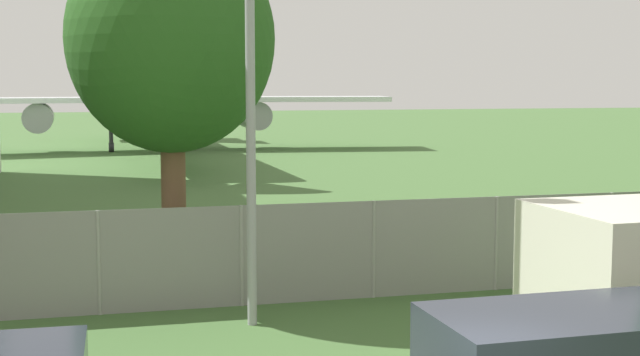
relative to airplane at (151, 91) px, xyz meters
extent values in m
cylinder|color=gray|center=(-3.35, -36.88, -2.65)|extent=(0.07, 0.07, 1.87)
cylinder|color=gray|center=(-0.81, -36.88, -2.65)|extent=(0.07, 0.07, 1.87)
cylinder|color=gray|center=(1.74, -36.88, -2.65)|extent=(0.07, 0.07, 1.87)
cylinder|color=gray|center=(4.28, -36.88, -2.65)|extent=(0.07, 0.07, 1.87)
cylinder|color=gray|center=(6.83, -36.88, -2.65)|extent=(0.07, 0.07, 1.87)
cube|color=gray|center=(-0.81, -36.88, -2.65)|extent=(56.00, 0.01, 1.87)
cylinder|color=silver|center=(0.01, -0.42, 0.05)|extent=(4.24, 28.26, 3.78)
cone|color=silver|center=(0.27, -16.41, 0.05)|extent=(3.84, 3.84, 3.78)
cone|color=silver|center=(-0.26, 16.05, 0.05)|extent=(3.48, 4.78, 3.40)
cube|color=silver|center=(8.22, 1.13, -0.52)|extent=(13.08, 5.48, 0.30)
cylinder|color=#939399|center=(6.31, 1.44, -1.52)|extent=(1.76, 3.43, 1.70)
cube|color=silver|center=(-8.25, 0.86, -0.52)|extent=(13.15, 5.87, 0.30)
cylinder|color=#939399|center=(-6.35, 1.23, -1.52)|extent=(1.76, 3.43, 1.70)
cube|color=silver|center=(-0.21, 12.74, 4.77)|extent=(0.30, 3.41, 5.67)
cube|color=silver|center=(-0.20, 12.55, 0.42)|extent=(8.37, 3.16, 0.20)
cylinder|color=#2D2D33|center=(0.16, -9.58, -2.72)|extent=(0.24, 0.24, 1.74)
cylinder|color=#2D2D33|center=(0.16, -9.58, -3.31)|extent=(0.31, 0.56, 0.56)
cylinder|color=#2D2D33|center=(2.25, 1.03, -2.72)|extent=(0.24, 0.24, 1.74)
cylinder|color=#2D2D33|center=(2.25, 1.03, -3.31)|extent=(0.31, 0.56, 0.56)
cylinder|color=#2D2D33|center=(-2.29, 0.96, -2.72)|extent=(0.24, 0.24, 1.74)
cylinder|color=#2D2D33|center=(-2.29, 0.96, -3.31)|extent=(0.31, 0.56, 0.56)
cylinder|color=brown|center=(-1.91, -35.65, -1.96)|extent=(0.47, 0.47, 3.26)
ellipsoid|color=#28561E|center=(-1.91, -35.65, 1.34)|extent=(3.94, 3.94, 4.33)
cube|color=#232833|center=(1.10, -45.22, -2.12)|extent=(2.84, 1.60, 0.85)
cylinder|color=#99999E|center=(-0.84, -38.18, 0.22)|extent=(0.16, 0.16, 7.61)
camera|label=1|loc=(-3.42, -52.82, 0.53)|focal=50.00mm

